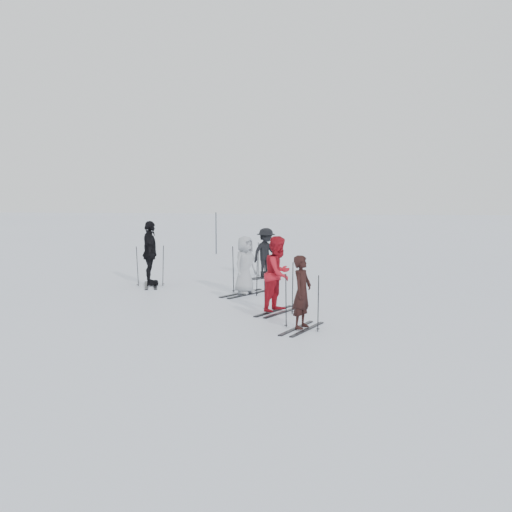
{
  "coord_description": "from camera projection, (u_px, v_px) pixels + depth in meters",
  "views": [
    {
      "loc": [
        2.83,
        -16.72,
        2.84
      ],
      "look_at": [
        0.0,
        1.0,
        1.0
      ],
      "focal_mm": 45.0,
      "sensor_mm": 36.0,
      "label": 1
    }
  ],
  "objects": [
    {
      "name": "piste_marker",
      "position": [
        216.0,
        233.0,
        28.62
      ],
      "size": [
        0.04,
        0.04,
        1.87
      ],
      "primitive_type": "cylinder",
      "rotation": [
        0.0,
        0.0,
        -0.08
      ],
      "color": "black",
      "rests_on": "ground"
    },
    {
      "name": "skis_uphill_left",
      "position": [
        150.0,
        265.0,
        19.07
      ],
      "size": [
        1.89,
        1.4,
        1.24
      ],
      "primitive_type": null,
      "rotation": [
        0.0,
        0.0,
        1.9
      ],
      "color": "black",
      "rests_on": "ground"
    },
    {
      "name": "skier_near_dark",
      "position": [
        302.0,
        293.0,
        13.08
      ],
      "size": [
        0.52,
        0.63,
        1.5
      ],
      "primitive_type": "imported",
      "rotation": [
        0.0,
        0.0,
        1.24
      ],
      "color": "black",
      "rests_on": "ground"
    },
    {
      "name": "skis_red",
      "position": [
        278.0,
        286.0,
        14.95
      ],
      "size": [
        1.91,
        1.5,
        1.24
      ],
      "primitive_type": null,
      "rotation": [
        0.0,
        0.0,
        1.16
      ],
      "color": "black",
      "rests_on": "ground"
    },
    {
      "name": "ground",
      "position": [
        250.0,
        297.0,
        17.16
      ],
      "size": [
        120.0,
        120.0,
        0.0
      ],
      "primitive_type": "plane",
      "color": "silver",
      "rests_on": "ground"
    },
    {
      "name": "skis_near_dark",
      "position": [
        302.0,
        301.0,
        13.1
      ],
      "size": [
        1.8,
        1.33,
        1.18
      ],
      "primitive_type": null,
      "rotation": [
        0.0,
        0.0,
        1.24
      ],
      "color": "black",
      "rests_on": "ground"
    },
    {
      "name": "skis_uphill_far",
      "position": [
        266.0,
        260.0,
        20.87
      ],
      "size": [
        1.79,
        1.7,
        1.18
      ],
      "primitive_type": null,
      "rotation": [
        0.0,
        0.0,
        0.88
      ],
      "color": "black",
      "rests_on": "ground"
    },
    {
      "name": "skis_grey",
      "position": [
        245.0,
        270.0,
        17.54
      ],
      "size": [
        2.1,
        1.73,
        1.35
      ],
      "primitive_type": null,
      "rotation": [
        0.0,
        0.0,
        1.08
      ],
      "color": "black",
      "rests_on": "ground"
    },
    {
      "name": "skier_red",
      "position": [
        278.0,
        275.0,
        14.92
      ],
      "size": [
        0.95,
        1.05,
        1.76
      ],
      "primitive_type": "imported",
      "rotation": [
        0.0,
        0.0,
        1.16
      ],
      "color": "#AD1320",
      "rests_on": "ground"
    },
    {
      "name": "skier_uphill_far",
      "position": [
        266.0,
        253.0,
        20.85
      ],
      "size": [
        1.11,
        1.17,
        1.59
      ],
      "primitive_type": "imported",
      "rotation": [
        0.0,
        0.0,
        0.88
      ],
      "color": "black",
      "rests_on": "ground"
    },
    {
      "name": "skier_grey",
      "position": [
        245.0,
        266.0,
        17.53
      ],
      "size": [
        0.8,
        0.91,
        1.57
      ],
      "primitive_type": "imported",
      "rotation": [
        0.0,
        0.0,
        1.08
      ],
      "color": "#9C9FA5",
      "rests_on": "ground"
    },
    {
      "name": "skier_uphill_left",
      "position": [
        150.0,
        254.0,
        19.04
      ],
      "size": [
        0.81,
        1.21,
        1.91
      ],
      "primitive_type": "imported",
      "rotation": [
        0.0,
        0.0,
        1.9
      ],
      "color": "black",
      "rests_on": "ground"
    }
  ]
}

